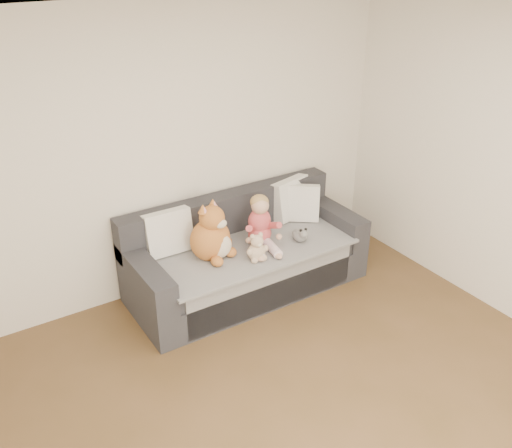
{
  "coord_description": "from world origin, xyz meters",
  "views": [
    {
      "loc": [
        -1.84,
        -1.86,
        3.04
      ],
      "look_at": [
        0.54,
        1.87,
        0.75
      ],
      "focal_mm": 40.0,
      "sensor_mm": 36.0,
      "label": 1
    }
  ],
  "objects_px": {
    "toddler": "(261,225)",
    "sippy_cup": "(256,243)",
    "teddy_bear": "(257,249)",
    "sofa": "(245,258)",
    "plush_cat": "(212,236)"
  },
  "relations": [
    {
      "from": "toddler",
      "to": "sippy_cup",
      "type": "relative_size",
      "value": 4.0
    },
    {
      "from": "teddy_bear",
      "to": "sippy_cup",
      "type": "bearing_deg",
      "value": 65.02
    },
    {
      "from": "sofa",
      "to": "toddler",
      "type": "xyz_separation_m",
      "value": [
        0.11,
        -0.1,
        0.36
      ]
    },
    {
      "from": "teddy_bear",
      "to": "sippy_cup",
      "type": "distance_m",
      "value": 0.18
    },
    {
      "from": "sofa",
      "to": "teddy_bear",
      "type": "height_order",
      "value": "sofa"
    },
    {
      "from": "toddler",
      "to": "sippy_cup",
      "type": "distance_m",
      "value": 0.18
    },
    {
      "from": "toddler",
      "to": "plush_cat",
      "type": "xyz_separation_m",
      "value": [
        -0.48,
        0.04,
        0.0
      ]
    },
    {
      "from": "toddler",
      "to": "plush_cat",
      "type": "distance_m",
      "value": 0.48
    },
    {
      "from": "sofa",
      "to": "plush_cat",
      "type": "xyz_separation_m",
      "value": [
        -0.37,
        -0.06,
        0.37
      ]
    },
    {
      "from": "sofa",
      "to": "teddy_bear",
      "type": "xyz_separation_m",
      "value": [
        -0.07,
        -0.31,
        0.27
      ]
    },
    {
      "from": "plush_cat",
      "to": "sofa",
      "type": "bearing_deg",
      "value": -13.97
    },
    {
      "from": "sofa",
      "to": "sippy_cup",
      "type": "bearing_deg",
      "value": -83.41
    },
    {
      "from": "toddler",
      "to": "sippy_cup",
      "type": "bearing_deg",
      "value": -127.14
    },
    {
      "from": "sofa",
      "to": "sippy_cup",
      "type": "distance_m",
      "value": 0.28
    },
    {
      "from": "sofa",
      "to": "sippy_cup",
      "type": "relative_size",
      "value": 17.99
    }
  ]
}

